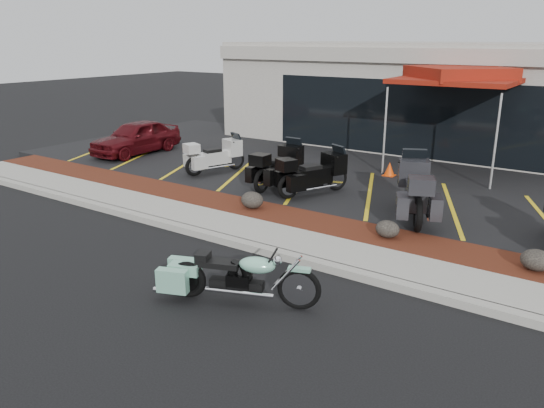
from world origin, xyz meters
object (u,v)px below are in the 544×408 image
Objects in this scene: hero_cruiser at (299,283)px; touring_white at (236,151)px; traffic_cone at (390,169)px; parked_car at (136,137)px; popup_canopy at (459,77)px.

touring_white is (-6.31, 6.46, 0.27)m from hero_cruiser.
touring_white is 4.90× the size of traffic_cone.
touring_white is at bearing 0.71° from parked_car.
hero_cruiser is at bearing -31.03° from parked_car.
parked_car is at bearing 177.73° from popup_canopy.
hero_cruiser is at bearing -109.48° from popup_canopy.
popup_canopy is at bearing 20.35° from parked_car.
hero_cruiser is 0.76× the size of parked_car.
hero_cruiser is 10.56m from popup_canopy.
parked_car reaches higher than hero_cruiser.
traffic_cone is 3.47m from popup_canopy.
touring_white is 4.81m from traffic_cone.
parked_car is at bearing -166.70° from traffic_cone.
traffic_cone is at bearing -149.40° from popup_canopy.
touring_white is 0.58× the size of parked_car.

